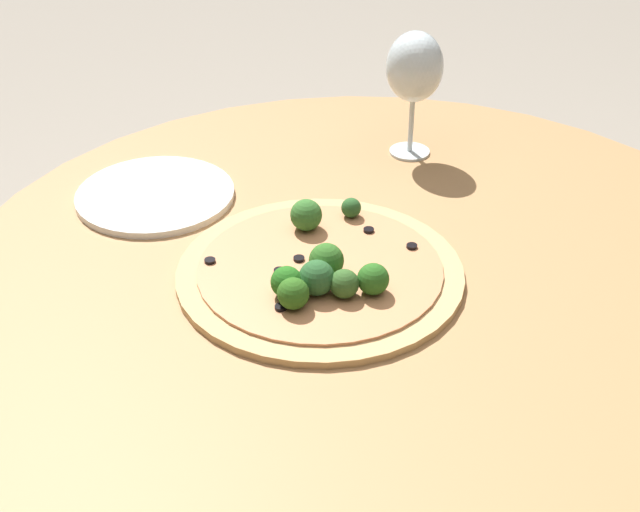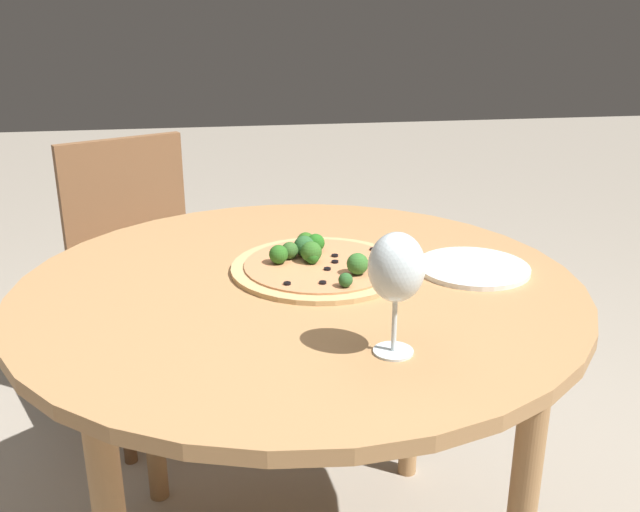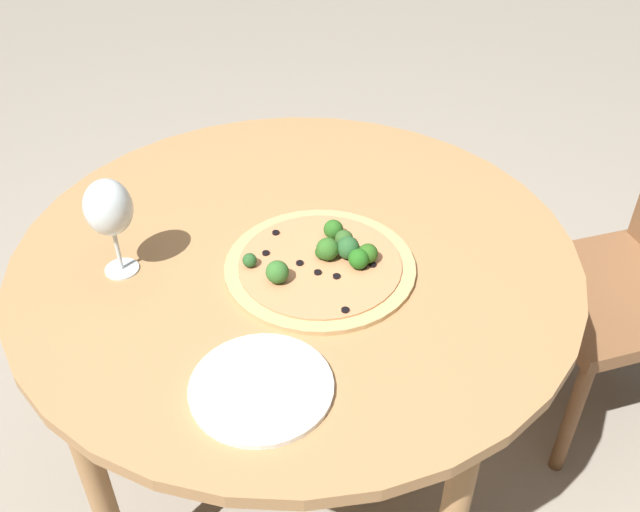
{
  "view_description": "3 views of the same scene",
  "coord_description": "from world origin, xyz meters",
  "px_view_note": "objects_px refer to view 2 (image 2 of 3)",
  "views": [
    {
      "loc": [
        0.83,
        0.43,
        1.35
      ],
      "look_at": [
        0.06,
        -0.05,
        0.76
      ],
      "focal_mm": 50.0,
      "sensor_mm": 36.0,
      "label": 1
    },
    {
      "loc": [
        -1.26,
        0.15,
        1.25
      ],
      "look_at": [
        0.06,
        -0.05,
        0.76
      ],
      "focal_mm": 40.0,
      "sensor_mm": 36.0,
      "label": 2
    },
    {
      "loc": [
        0.21,
        -1.06,
        1.58
      ],
      "look_at": [
        0.06,
        -0.05,
        0.76
      ],
      "focal_mm": 40.0,
      "sensor_mm": 36.0,
      "label": 3
    }
  ],
  "objects_px": {
    "chair": "(144,274)",
    "plate_near": "(473,268)",
    "wine_glass": "(396,269)",
    "pizza": "(318,263)"
  },
  "relations": [
    {
      "from": "chair",
      "to": "wine_glass",
      "type": "bearing_deg",
      "value": -91.69
    },
    {
      "from": "pizza",
      "to": "plate_near",
      "type": "height_order",
      "value": "pizza"
    },
    {
      "from": "wine_glass",
      "to": "chair",
      "type": "bearing_deg",
      "value": 23.69
    },
    {
      "from": "chair",
      "to": "pizza",
      "type": "xyz_separation_m",
      "value": [
        -0.73,
        -0.42,
        0.28
      ]
    },
    {
      "from": "chair",
      "to": "wine_glass",
      "type": "distance_m",
      "value": 1.27
    },
    {
      "from": "pizza",
      "to": "wine_glass",
      "type": "bearing_deg",
      "value": -170.55
    },
    {
      "from": "chair",
      "to": "pizza",
      "type": "height_order",
      "value": "chair"
    },
    {
      "from": "wine_glass",
      "to": "plate_near",
      "type": "bearing_deg",
      "value": -37.62
    },
    {
      "from": "chair",
      "to": "plate_near",
      "type": "xyz_separation_m",
      "value": [
        -0.78,
        -0.73,
        0.27
      ]
    },
    {
      "from": "wine_glass",
      "to": "pizza",
      "type": "bearing_deg",
      "value": 9.45
    }
  ]
}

